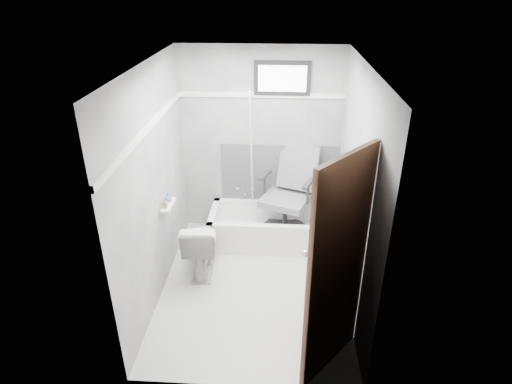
# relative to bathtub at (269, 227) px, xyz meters

# --- Properties ---
(floor) EXTENTS (2.60, 2.60, 0.00)m
(floor) POSITION_rel_bathtub_xyz_m (-0.13, -0.93, -0.21)
(floor) COLOR silver
(floor) RESTS_ON ground
(ceiling) EXTENTS (2.60, 2.60, 0.00)m
(ceiling) POSITION_rel_bathtub_xyz_m (-0.13, -0.93, 2.19)
(ceiling) COLOR silver
(ceiling) RESTS_ON floor
(wall_back) EXTENTS (2.00, 0.02, 2.40)m
(wall_back) POSITION_rel_bathtub_xyz_m (-0.13, 0.37, 0.99)
(wall_back) COLOR slate
(wall_back) RESTS_ON floor
(wall_front) EXTENTS (2.00, 0.02, 2.40)m
(wall_front) POSITION_rel_bathtub_xyz_m (-0.13, -2.23, 0.99)
(wall_front) COLOR slate
(wall_front) RESTS_ON floor
(wall_left) EXTENTS (0.02, 2.60, 2.40)m
(wall_left) POSITION_rel_bathtub_xyz_m (-1.13, -0.93, 0.99)
(wall_left) COLOR slate
(wall_left) RESTS_ON floor
(wall_right) EXTENTS (0.02, 2.60, 2.40)m
(wall_right) POSITION_rel_bathtub_xyz_m (0.87, -0.93, 0.99)
(wall_right) COLOR slate
(wall_right) RESTS_ON floor
(bathtub) EXTENTS (1.50, 0.70, 0.42)m
(bathtub) POSITION_rel_bathtub_xyz_m (0.00, 0.00, 0.00)
(bathtub) COLOR white
(bathtub) RESTS_ON floor
(office_chair) EXTENTS (0.84, 0.84, 1.12)m
(office_chair) POSITION_rel_bathtub_xyz_m (0.20, 0.03, 0.47)
(office_chair) COLOR slate
(office_chair) RESTS_ON bathtub
(toilet) EXTENTS (0.43, 0.72, 0.68)m
(toilet) POSITION_rel_bathtub_xyz_m (-0.75, -0.66, 0.13)
(toilet) COLOR silver
(toilet) RESTS_ON floor
(door) EXTENTS (0.78, 0.78, 2.00)m
(door) POSITION_rel_bathtub_xyz_m (0.85, -2.21, 0.79)
(door) COLOR #53321E
(door) RESTS_ON floor
(window) EXTENTS (0.66, 0.04, 0.40)m
(window) POSITION_rel_bathtub_xyz_m (0.12, 0.36, 1.81)
(window) COLOR black
(window) RESTS_ON wall_back
(backerboard) EXTENTS (1.50, 0.02, 0.78)m
(backerboard) POSITION_rel_bathtub_xyz_m (0.12, 0.36, 0.59)
(backerboard) COLOR #4C4C4F
(backerboard) RESTS_ON wall_back
(trim_back) EXTENTS (2.00, 0.02, 0.06)m
(trim_back) POSITION_rel_bathtub_xyz_m (-0.13, 0.36, 1.61)
(trim_back) COLOR white
(trim_back) RESTS_ON wall_back
(trim_left) EXTENTS (0.02, 2.60, 0.06)m
(trim_left) POSITION_rel_bathtub_xyz_m (-1.12, -0.93, 1.61)
(trim_left) COLOR white
(trim_left) RESTS_ON wall_left
(pole) EXTENTS (0.02, 0.59, 1.87)m
(pole) POSITION_rel_bathtub_xyz_m (-0.23, 0.13, 0.84)
(pole) COLOR white
(pole) RESTS_ON bathtub
(shelf) EXTENTS (0.10, 0.32, 0.02)m
(shelf) POSITION_rel_bathtub_xyz_m (-1.06, -0.75, 0.69)
(shelf) COLOR white
(shelf) RESTS_ON wall_left
(soap_bottle_a) EXTENTS (0.05, 0.05, 0.11)m
(soap_bottle_a) POSITION_rel_bathtub_xyz_m (-1.07, -0.83, 0.76)
(soap_bottle_a) COLOR #9B744D
(soap_bottle_a) RESTS_ON shelf
(soap_bottle_b) EXTENTS (0.11, 0.11, 0.10)m
(soap_bottle_b) POSITION_rel_bathtub_xyz_m (-1.07, -0.69, 0.75)
(soap_bottle_b) COLOR slate
(soap_bottle_b) RESTS_ON shelf
(faucet) EXTENTS (0.26, 0.10, 0.16)m
(faucet) POSITION_rel_bathtub_xyz_m (-0.33, 0.34, 0.34)
(faucet) COLOR silver
(faucet) RESTS_ON wall_back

